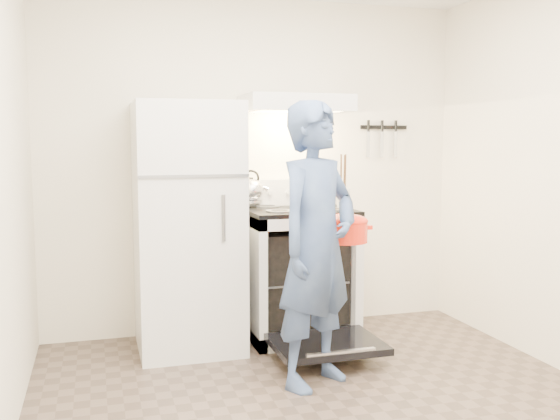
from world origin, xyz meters
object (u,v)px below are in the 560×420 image
object	(u,v)px
stove_body	(298,275)
tea_kettle	(251,189)
dutch_oven	(344,231)
refrigerator	(188,227)
person	(317,245)

from	to	relation	value
stove_body	tea_kettle	bearing A→B (deg)	144.93
dutch_oven	tea_kettle	bearing A→B (deg)	112.78
refrigerator	person	bearing A→B (deg)	-54.09
refrigerator	dutch_oven	size ratio (longest dim) A/B	4.71
tea_kettle	person	size ratio (longest dim) A/B	0.16
refrigerator	tea_kettle	bearing A→B (deg)	24.79
stove_body	dutch_oven	world-z (taller)	dutch_oven
person	dutch_oven	size ratio (longest dim) A/B	4.64
stove_body	tea_kettle	size ratio (longest dim) A/B	3.34
dutch_oven	stove_body	bearing A→B (deg)	96.42
refrigerator	person	distance (m)	1.07
dutch_oven	person	bearing A→B (deg)	-141.24
stove_body	dutch_oven	distance (m)	0.81
refrigerator	person	size ratio (longest dim) A/B	1.02
stove_body	dutch_oven	xyz separation A→B (m)	(0.08, -0.69, 0.42)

